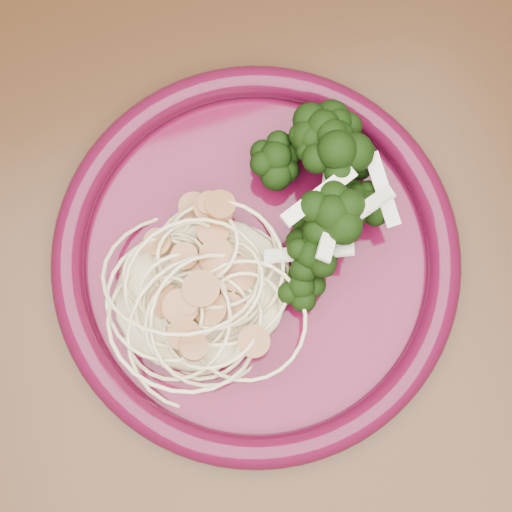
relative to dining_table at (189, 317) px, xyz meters
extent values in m
plane|color=#51371B|center=(0.00, 0.00, -0.65)|extent=(3.50, 3.50, 0.00)
cube|color=#472814|center=(0.00, 0.00, 0.08)|extent=(1.20, 0.80, 0.04)
cylinder|color=#510924|center=(0.06, 0.01, 0.10)|extent=(0.34, 0.34, 0.01)
torus|color=#510C26|center=(0.06, 0.01, 0.11)|extent=(0.35, 0.35, 0.02)
ellipsoid|color=#FBEFB5|center=(0.02, 0.00, 0.12)|extent=(0.15, 0.14, 0.03)
ellipsoid|color=black|center=(0.12, 0.03, 0.13)|extent=(0.12, 0.16, 0.05)
camera|label=1|loc=(0.04, -0.08, 0.60)|focal=50.00mm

